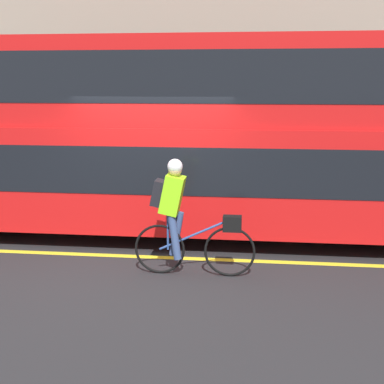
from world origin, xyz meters
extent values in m
plane|color=#232326|center=(0.00, 0.00, 0.00)|extent=(80.00, 80.00, 0.00)
cube|color=yellow|center=(0.00, 0.06, 0.00)|extent=(50.00, 0.14, 0.01)
cube|color=gray|center=(0.00, 4.75, 0.08)|extent=(60.00, 2.20, 0.16)
cube|color=gray|center=(0.00, 6.00, 3.16)|extent=(60.00, 0.30, 6.32)
cylinder|color=black|center=(3.53, 1.48, 0.48)|extent=(0.96, 0.30, 0.96)
cylinder|color=black|center=(-2.84, 1.48, 0.48)|extent=(0.96, 0.30, 0.96)
cube|color=red|center=(0.34, 1.48, 1.15)|extent=(10.27, 2.57, 1.72)
cube|color=black|center=(0.34, 1.48, 1.36)|extent=(9.86, 2.59, 0.76)
cube|color=red|center=(0.34, 1.48, 2.72)|extent=(10.27, 2.47, 1.42)
cube|color=black|center=(0.34, 1.48, 2.79)|extent=(9.86, 2.49, 0.80)
torus|color=black|center=(1.27, -0.64, 0.36)|extent=(0.73, 0.04, 0.73)
torus|color=black|center=(0.27, -0.64, 0.36)|extent=(0.73, 0.04, 0.73)
cylinder|color=#2D4C8C|center=(0.77, -0.64, 0.60)|extent=(1.02, 0.03, 0.50)
cylinder|color=#2D4C8C|center=(0.39, -0.64, 0.63)|extent=(0.03, 0.03, 0.54)
cube|color=black|center=(1.30, -0.64, 0.78)|extent=(0.26, 0.16, 0.22)
cube|color=#8CE019|center=(0.46, -0.64, 1.17)|extent=(0.37, 0.32, 0.58)
cube|color=black|center=(0.26, -0.64, 1.19)|extent=(0.21, 0.26, 0.38)
cylinder|color=#384C7A|center=(0.50, -0.55, 0.58)|extent=(0.22, 0.11, 0.66)
cylinder|color=#384C7A|center=(0.50, -0.73, 0.58)|extent=(0.20, 0.11, 0.65)
sphere|color=tan|center=(0.50, -0.64, 1.53)|extent=(0.19, 0.19, 0.19)
sphere|color=silver|center=(0.50, -0.64, 1.57)|extent=(0.21, 0.21, 0.21)
cylinder|color=#59595B|center=(-1.29, 4.64, 1.41)|extent=(0.07, 0.07, 2.50)
cube|color=white|center=(-1.29, 4.59, 2.43)|extent=(0.36, 0.02, 0.36)
camera|label=1|loc=(1.61, -7.87, 2.72)|focal=50.00mm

